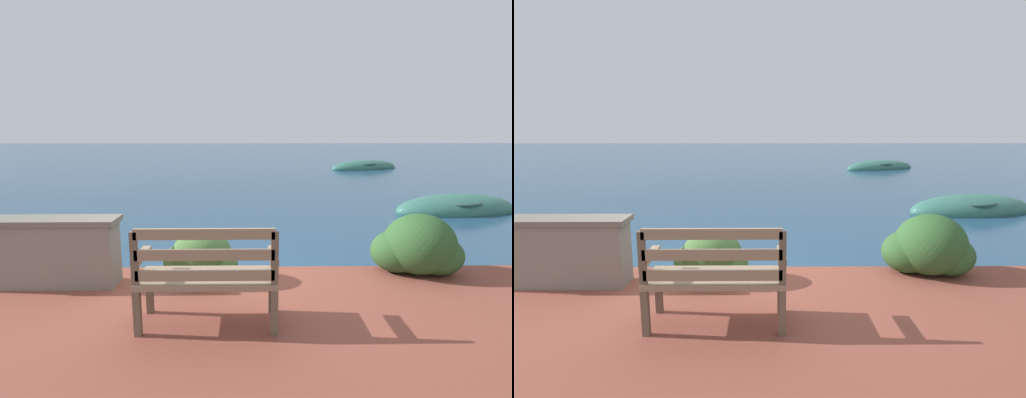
# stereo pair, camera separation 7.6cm
# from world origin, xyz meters

# --- Properties ---
(ground_plane) EXTENTS (80.00, 80.00, 0.00)m
(ground_plane) POSITION_xyz_m (0.00, 0.00, 0.00)
(ground_plane) COLOR navy
(park_bench) EXTENTS (1.21, 0.48, 0.93)m
(park_bench) POSITION_xyz_m (0.13, -1.48, 0.70)
(park_bench) COLOR brown
(park_bench) RESTS_ON patio_terrace
(stone_wall) EXTENTS (1.66, 0.39, 0.76)m
(stone_wall) POSITION_xyz_m (-1.76, -0.53, 0.60)
(stone_wall) COLOR gray
(stone_wall) RESTS_ON patio_terrace
(hedge_clump_far_left) EXTENTS (0.92, 0.66, 0.62)m
(hedge_clump_far_left) POSITION_xyz_m (-2.39, -0.26, 0.49)
(hedge_clump_far_left) COLOR #426B33
(hedge_clump_far_left) RESTS_ON patio_terrace
(hedge_clump_left) EXTENTS (0.86, 0.62, 0.58)m
(hedge_clump_left) POSITION_xyz_m (-0.06, -0.41, 0.47)
(hedge_clump_left) COLOR #426B33
(hedge_clump_left) RESTS_ON patio_terrace
(hedge_clump_centre) EXTENTS (1.06, 0.76, 0.72)m
(hedge_clump_centre) POSITION_xyz_m (2.49, -0.24, 0.53)
(hedge_clump_centre) COLOR #2D5628
(hedge_clump_centre) RESTS_ON patio_terrace
(rowboat_nearest) EXTENTS (3.03, 1.46, 0.75)m
(rowboat_nearest) POSITION_xyz_m (5.22, 4.09, 0.06)
(rowboat_nearest) COLOR #336B5B
(rowboat_nearest) RESTS_ON ground_plane
(rowboat_mid) EXTENTS (3.51, 2.13, 0.71)m
(rowboat_mid) POSITION_xyz_m (5.75, 13.36, 0.06)
(rowboat_mid) COLOR #336B5B
(rowboat_mid) RESTS_ON ground_plane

